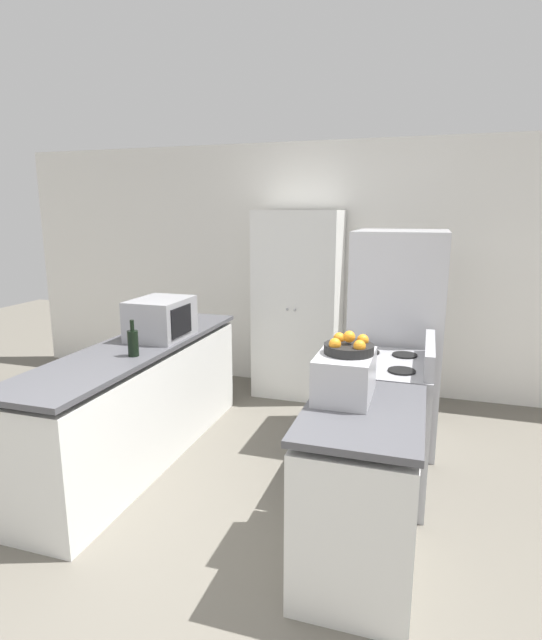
{
  "coord_description": "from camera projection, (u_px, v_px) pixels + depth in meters",
  "views": [
    {
      "loc": [
        1.16,
        -1.84,
        1.89
      ],
      "look_at": [
        0.0,
        1.85,
        1.05
      ],
      "focal_mm": 28.0,
      "sensor_mm": 36.0,
      "label": 1
    }
  ],
  "objects": [
    {
      "name": "fruit_bowl",
      "position": [
        349.0,
        347.0,
        2.65
      ],
      "size": [
        0.27,
        0.27,
        0.12
      ],
      "color": "black",
      "rests_on": "toaster_oven"
    },
    {
      "name": "counter_right",
      "position": [
        360.0,
        493.0,
        2.62
      ],
      "size": [
        0.6,
        0.93,
        0.91
      ],
      "color": "silver",
      "rests_on": "ground_plane"
    },
    {
      "name": "wine_bottle",
      "position": [
        133.0,
        342.0,
        3.44
      ],
      "size": [
        0.07,
        0.07,
        0.26
      ],
      "color": "black",
      "rests_on": "counter_left"
    },
    {
      "name": "microwave",
      "position": [
        161.0,
        318.0,
        3.94
      ],
      "size": [
        0.4,
        0.51,
        0.31
      ],
      "color": "#939399",
      "rests_on": "counter_left"
    },
    {
      "name": "ground_plane",
      "position": [
        158.0,
        604.0,
        2.45
      ],
      "size": [
        14.0,
        14.0,
        0.0
      ],
      "primitive_type": "plane",
      "color": "#666056"
    },
    {
      "name": "refrigerator",
      "position": [
        396.0,
        338.0,
        4.09
      ],
      "size": [
        0.73,
        0.79,
        1.75
      ],
      "color": "#B7B7BC",
      "rests_on": "ground_plane"
    },
    {
      "name": "counter_left",
      "position": [
        140.0,
        403.0,
        3.86
      ],
      "size": [
        0.6,
        2.45,
        0.91
      ],
      "color": "silver",
      "rests_on": "ground_plane"
    },
    {
      "name": "pantry_cabinet",
      "position": [
        298.0,
        305.0,
        5.15
      ],
      "size": [
        0.85,
        0.57,
        1.91
      ],
      "color": "white",
      "rests_on": "ground_plane"
    },
    {
      "name": "wall_back",
      "position": [
        314.0,
        268.0,
        5.35
      ],
      "size": [
        7.0,
        0.06,
        2.6
      ],
      "color": "white",
      "rests_on": "ground_plane"
    },
    {
      "name": "stove",
      "position": [
        380.0,
        424.0,
        3.42
      ],
      "size": [
        0.66,
        0.77,
        1.07
      ],
      "color": "#9E9EA3",
      "rests_on": "ground_plane"
    },
    {
      "name": "toaster_oven",
      "position": [
        344.0,
        376.0,
        2.67
      ],
      "size": [
        0.3,
        0.42,
        0.24
      ],
      "color": "#B2B2B7",
      "rests_on": "counter_right"
    }
  ]
}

